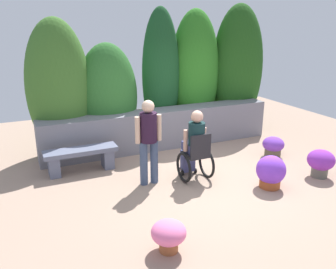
{
  "coord_description": "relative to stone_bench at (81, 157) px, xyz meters",
  "views": [
    {
      "loc": [
        -3.07,
        -5.2,
        2.83
      ],
      "look_at": [
        -0.54,
        0.42,
        0.85
      ],
      "focal_mm": 37.86,
      "sensor_mm": 36.0,
      "label": 1
    }
  ],
  "objects": [
    {
      "name": "stone_bench",
      "position": [
        0.0,
        0.0,
        0.0
      ],
      "size": [
        1.4,
        0.39,
        0.47
      ],
      "rotation": [
        0.0,
        0.0,
        0.12
      ],
      "color": "slate",
      "rests_on": "ground"
    },
    {
      "name": "hedge_backdrop",
      "position": [
        2.29,
        1.25,
        1.19
      ],
      "size": [
        5.99,
        1.11,
        3.26
      ],
      "color": "#3D6E29",
      "rests_on": "ground"
    },
    {
      "name": "flower_pot_purple_near",
      "position": [
        0.51,
        -3.02,
        -0.06
      ],
      "size": [
        0.46,
        0.46,
        0.42
      ],
      "color": "#9B532F",
      "rests_on": "ground"
    },
    {
      "name": "flower_pot_small_foreground",
      "position": [
        4.07,
        -2.1,
        -0.01
      ],
      "size": [
        0.5,
        0.5,
        0.53
      ],
      "color": "#5C5A50",
      "rests_on": "ground"
    },
    {
      "name": "person_standing_companion",
      "position": [
        1.01,
        -1.05,
        0.58
      ],
      "size": [
        0.49,
        0.3,
        1.55
      ],
      "rotation": [
        0.0,
        0.0,
        0.16
      ],
      "color": "#3C4C6A",
      "rests_on": "ground"
    },
    {
      "name": "flower_pot_red_accent",
      "position": [
        3.97,
        -0.89,
        -0.07
      ],
      "size": [
        0.46,
        0.46,
        0.44
      ],
      "color": "brown",
      "rests_on": "ground"
    },
    {
      "name": "person_in_wheelchair",
      "position": [
        1.86,
        -1.21,
        0.32
      ],
      "size": [
        0.53,
        0.66,
        1.33
      ],
      "rotation": [
        0.0,
        0.0,
        0.06
      ],
      "color": "black",
      "rests_on": "ground"
    },
    {
      "name": "flower_pot_terracotta_by_wall",
      "position": [
        2.92,
        -2.07,
        -0.02
      ],
      "size": [
        0.52,
        0.52,
        0.59
      ],
      "color": "#A04B25",
      "rests_on": "ground"
    },
    {
      "name": "ground_plane",
      "position": [
        1.98,
        -1.37,
        -0.31
      ],
      "size": [
        11.61,
        11.61,
        0.0
      ],
      "primitive_type": "plane",
      "color": "#A08370"
    },
    {
      "name": "stone_retaining_wall",
      "position": [
        1.98,
        0.68,
        0.14
      ],
      "size": [
        5.45,
        0.56,
        0.89
      ],
      "primitive_type": "cube",
      "color": "slate",
      "rests_on": "ground"
    }
  ]
}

